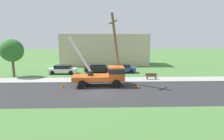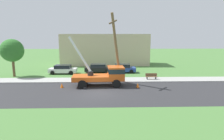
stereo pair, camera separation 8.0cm
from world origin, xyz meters
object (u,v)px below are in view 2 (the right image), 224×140
at_px(leaning_utility_pole, 116,48).
at_px(parked_sedan_white, 63,69).
at_px(parked_sedan_blue, 122,68).
at_px(roadside_tree_near, 12,51).
at_px(parked_sedan_black, 98,68).
at_px(utility_truck, 105,74).
at_px(traffic_cone_curbside, 113,81).
at_px(traffic_cone_behind, 62,85).
at_px(park_bench, 151,76).
at_px(traffic_cone_ahead, 138,85).

height_order(leaning_utility_pole, parked_sedan_white, leaning_utility_pole).
xyz_separation_m(parked_sedan_blue, roadside_tree_near, (-16.48, -2.76, 3.18)).
distance_m(leaning_utility_pole, parked_sedan_white, 11.41).
xyz_separation_m(parked_sedan_white, parked_sedan_black, (5.67, 0.86, 0.00)).
relative_size(utility_truck, leaning_utility_pole, 0.79).
bearing_deg(utility_truck, roadside_tree_near, 157.15).
relative_size(traffic_cone_curbside, parked_sedan_blue, 0.12).
height_order(parked_sedan_black, roadside_tree_near, roadside_tree_near).
bearing_deg(traffic_cone_behind, utility_truck, 9.49).
relative_size(leaning_utility_pole, park_bench, 5.48).
xyz_separation_m(parked_sedan_black, parked_sedan_blue, (3.98, -0.16, 0.00)).
xyz_separation_m(traffic_cone_ahead, parked_sedan_blue, (-1.04, 9.59, 0.43)).
xyz_separation_m(leaning_utility_pole, roadside_tree_near, (-15.07, 4.85, -0.60)).
relative_size(traffic_cone_behind, traffic_cone_curbside, 1.00).
height_order(traffic_cone_ahead, roadside_tree_near, roadside_tree_near).
bearing_deg(roadside_tree_near, parked_sedan_white, 16.87).
height_order(traffic_cone_behind, parked_sedan_white, parked_sedan_white).
height_order(traffic_cone_behind, parked_sedan_black, parked_sedan_black).
distance_m(utility_truck, traffic_cone_ahead, 4.14).
distance_m(parked_sedan_white, parked_sedan_blue, 9.68).
bearing_deg(traffic_cone_curbside, utility_truck, -133.57).
bearing_deg(leaning_utility_pole, parked_sedan_blue, 79.51).
bearing_deg(parked_sedan_black, park_bench, -36.97).
relative_size(utility_truck, parked_sedan_blue, 1.53).
xyz_separation_m(leaning_utility_pole, parked_sedan_blue, (1.41, 7.62, -3.78)).
distance_m(utility_truck, leaning_utility_pole, 3.51).
xyz_separation_m(traffic_cone_behind, park_bench, (11.48, 3.85, 0.18)).
height_order(parked_sedan_black, parked_sedan_blue, same).
xyz_separation_m(leaning_utility_pole, traffic_cone_ahead, (2.45, -1.98, -4.22)).
xyz_separation_m(leaning_utility_pole, park_bench, (4.99, 2.09, -4.03)).
distance_m(traffic_cone_ahead, parked_sedan_blue, 9.66).
xyz_separation_m(traffic_cone_curbside, roadside_tree_near, (-14.70, 4.69, 3.62)).
xyz_separation_m(utility_truck, parked_sedan_white, (-6.85, 7.84, -0.70)).
height_order(traffic_cone_curbside, roadside_tree_near, roadside_tree_near).
height_order(utility_truck, traffic_cone_ahead, utility_truck).
distance_m(utility_truck, roadside_tree_near, 15.05).
bearing_deg(park_bench, parked_sedan_blue, 122.95).
bearing_deg(park_bench, parked_sedan_black, 143.03).
bearing_deg(parked_sedan_white, parked_sedan_black, 8.59).
bearing_deg(utility_truck, parked_sedan_white, 131.16).
height_order(traffic_cone_behind, park_bench, park_bench).
distance_m(traffic_cone_curbside, park_bench, 5.70).
bearing_deg(parked_sedan_black, traffic_cone_curbside, -73.88).
relative_size(traffic_cone_curbside, parked_sedan_white, 0.13).
height_order(leaning_utility_pole, parked_sedan_blue, leaning_utility_pole).
bearing_deg(traffic_cone_ahead, traffic_cone_behind, 178.63).
bearing_deg(parked_sedan_white, parked_sedan_blue, 4.10).
bearing_deg(parked_sedan_white, traffic_cone_behind, -78.61).
height_order(traffic_cone_ahead, parked_sedan_black, parked_sedan_black).
relative_size(utility_truck, parked_sedan_white, 1.55).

